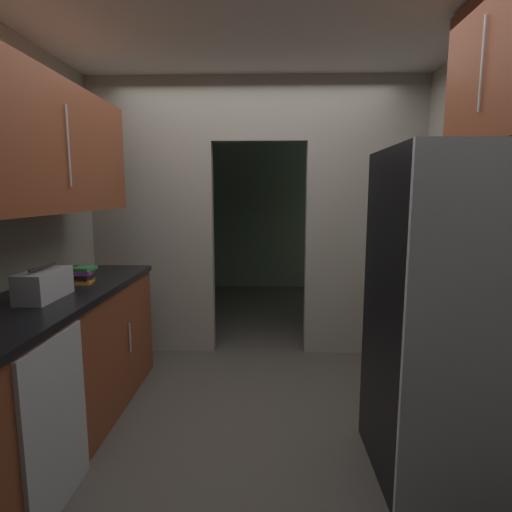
# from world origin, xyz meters

# --- Properties ---
(ground) EXTENTS (20.00, 20.00, 0.00)m
(ground) POSITION_xyz_m (0.00, 0.00, 0.00)
(ground) COLOR #47423D
(kitchen_overhead_slab) EXTENTS (3.50, 6.73, 0.06)m
(kitchen_overhead_slab) POSITION_xyz_m (0.00, 0.41, 2.62)
(kitchen_overhead_slab) COLOR silver
(kitchen_partition) EXTENTS (3.10, 0.12, 2.59)m
(kitchen_partition) POSITION_xyz_m (-0.01, 1.37, 1.38)
(kitchen_partition) COLOR #9E998C
(kitchen_partition) RESTS_ON ground
(adjoining_room_shell) EXTENTS (3.10, 2.93, 2.59)m
(adjoining_room_shell) POSITION_xyz_m (0.00, 3.31, 1.30)
(adjoining_room_shell) COLOR slate
(adjoining_room_shell) RESTS_ON ground
(refrigerator) EXTENTS (0.81, 0.79, 1.76)m
(refrigerator) POSITION_xyz_m (1.12, -0.41, 0.88)
(refrigerator) COLOR black
(refrigerator) RESTS_ON ground
(lower_cabinet_run) EXTENTS (0.66, 2.12, 0.93)m
(lower_cabinet_run) POSITION_xyz_m (-1.22, -0.14, 0.46)
(lower_cabinet_run) COLOR brown
(lower_cabinet_run) RESTS_ON ground
(dishwasher) EXTENTS (0.02, 0.56, 0.87)m
(dishwasher) POSITION_xyz_m (-0.90, -0.73, 0.43)
(dishwasher) COLOR #B7BABC
(dishwasher) RESTS_ON ground
(upper_cabinet_counterside) EXTENTS (0.36, 1.90, 0.77)m
(upper_cabinet_counterside) POSITION_xyz_m (-1.22, -0.14, 1.81)
(upper_cabinet_counterside) COLOR brown
(boombox) EXTENTS (0.18, 0.38, 0.20)m
(boombox) POSITION_xyz_m (-1.19, -0.23, 1.01)
(boombox) COLOR #B2B2B7
(boombox) RESTS_ON lower_cabinet_run
(book_stack) EXTENTS (0.14, 0.17, 0.11)m
(book_stack) POSITION_xyz_m (-1.15, 0.20, 0.99)
(book_stack) COLOR gold
(book_stack) RESTS_ON lower_cabinet_run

